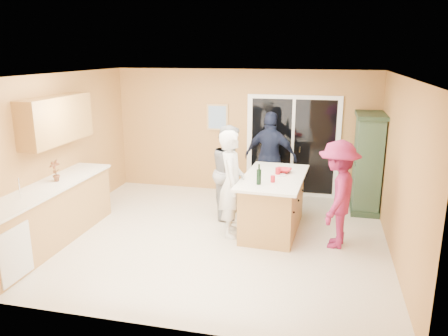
% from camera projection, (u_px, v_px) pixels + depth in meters
% --- Properties ---
extents(floor, '(5.50, 5.50, 0.00)m').
position_uv_depth(floor, '(214.00, 236.00, 7.18)').
color(floor, beige).
rests_on(floor, ground).
extents(ceiling, '(5.50, 5.00, 0.10)m').
position_uv_depth(ceiling, '(213.00, 75.00, 6.50)').
color(ceiling, white).
rests_on(ceiling, wall_back).
extents(wall_back, '(5.50, 0.10, 2.60)m').
position_uv_depth(wall_back, '(243.00, 132.00, 9.19)').
color(wall_back, tan).
rests_on(wall_back, ground).
extents(wall_front, '(5.50, 0.10, 2.60)m').
position_uv_depth(wall_front, '(152.00, 217.00, 4.49)').
color(wall_front, tan).
rests_on(wall_front, ground).
extents(wall_left, '(0.10, 5.00, 2.60)m').
position_uv_depth(wall_left, '(57.00, 151.00, 7.45)').
color(wall_left, tan).
rests_on(wall_left, ground).
extents(wall_right, '(0.10, 5.00, 2.60)m').
position_uv_depth(wall_right, '(399.00, 170.00, 6.24)').
color(wall_right, tan).
rests_on(wall_right, ground).
extents(left_cabinet_run, '(0.65, 3.05, 1.24)m').
position_uv_depth(left_cabinet_run, '(40.00, 221.00, 6.61)').
color(left_cabinet_run, '#A97A41').
rests_on(left_cabinet_run, floor).
extents(upper_cabinets, '(0.35, 1.60, 0.75)m').
position_uv_depth(upper_cabinets, '(56.00, 120.00, 7.07)').
color(upper_cabinets, '#A97A41').
rests_on(upper_cabinets, wall_left).
extents(sliding_door, '(1.90, 0.07, 2.10)m').
position_uv_depth(sliding_door, '(293.00, 146.00, 8.99)').
color(sliding_door, white).
rests_on(sliding_door, floor).
extents(framed_picture, '(0.46, 0.04, 0.56)m').
position_uv_depth(framed_picture, '(217.00, 117.00, 9.21)').
color(framed_picture, tan).
rests_on(framed_picture, wall_back).
extents(kitchen_island, '(1.08, 1.86, 0.95)m').
position_uv_depth(kitchen_island, '(273.00, 205.00, 7.33)').
color(kitchen_island, '#A97A41').
rests_on(kitchen_island, floor).
extents(green_hutch, '(0.53, 1.01, 1.86)m').
position_uv_depth(green_hutch, '(367.00, 164.00, 8.18)').
color(green_hutch, '#223725').
rests_on(green_hutch, floor).
extents(woman_white, '(0.52, 0.70, 1.75)m').
position_uv_depth(woman_white, '(232.00, 184.00, 7.05)').
color(woman_white, silver).
rests_on(woman_white, floor).
extents(woman_grey, '(0.80, 0.94, 1.69)m').
position_uv_depth(woman_grey, '(230.00, 171.00, 7.88)').
color(woman_grey, gray).
rests_on(woman_grey, floor).
extents(woman_navy, '(1.12, 0.62, 1.82)m').
position_uv_depth(woman_navy, '(271.00, 157.00, 8.67)').
color(woman_navy, '#171E32').
rests_on(woman_navy, floor).
extents(woman_magenta, '(0.79, 1.17, 1.67)m').
position_uv_depth(woman_magenta, '(337.00, 194.00, 6.65)').
color(woman_magenta, maroon).
rests_on(woman_magenta, floor).
extents(serving_bowl, '(0.30, 0.30, 0.07)m').
position_uv_depth(serving_bowl, '(284.00, 170.00, 7.42)').
color(serving_bowl, '#A9121C').
rests_on(serving_bowl, kitchen_island).
extents(tulip_vase, '(0.20, 0.14, 0.35)m').
position_uv_depth(tulip_vase, '(55.00, 171.00, 6.92)').
color(tulip_vase, '#A51023').
rests_on(tulip_vase, left_cabinet_run).
extents(tumbler_near, '(0.09, 0.09, 0.11)m').
position_uv_depth(tumbler_near, '(273.00, 179.00, 6.86)').
color(tumbler_near, '#A9121C').
rests_on(tumbler_near, kitchen_island).
extents(tumbler_far, '(0.10, 0.10, 0.12)m').
position_uv_depth(tumbler_far, '(278.00, 171.00, 7.26)').
color(tumbler_far, '#A9121C').
rests_on(tumbler_far, kitchen_island).
extents(wine_bottle, '(0.07, 0.07, 0.32)m').
position_uv_depth(wine_bottle, '(259.00, 177.00, 6.73)').
color(wine_bottle, black).
rests_on(wine_bottle, kitchen_island).
extents(white_plate, '(0.26, 0.26, 0.01)m').
position_uv_depth(white_plate, '(280.00, 175.00, 7.24)').
color(white_plate, silver).
rests_on(white_plate, kitchen_island).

